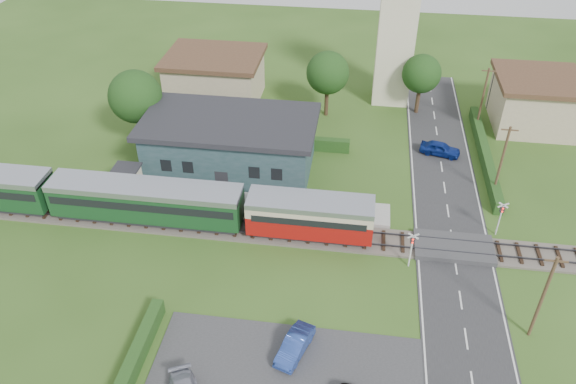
# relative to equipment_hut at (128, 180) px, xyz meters

# --- Properties ---
(ground) EXTENTS (120.00, 120.00, 0.00)m
(ground) POSITION_rel_equipment_hut_xyz_m (18.00, -5.20, -1.75)
(ground) COLOR #2D4C19
(railway_track) EXTENTS (76.00, 3.20, 0.49)m
(railway_track) POSITION_rel_equipment_hut_xyz_m (18.00, -3.20, -1.64)
(railway_track) COLOR #4C443D
(railway_track) RESTS_ON ground
(road) EXTENTS (6.00, 70.00, 0.05)m
(road) POSITION_rel_equipment_hut_xyz_m (28.00, -5.20, -1.72)
(road) COLOR #28282B
(road) RESTS_ON ground
(car_park) EXTENTS (17.00, 9.00, 0.08)m
(car_park) POSITION_rel_equipment_hut_xyz_m (16.50, -17.20, -1.71)
(car_park) COLOR #333335
(car_park) RESTS_ON ground
(crossing_deck) EXTENTS (6.20, 3.40, 0.45)m
(crossing_deck) POSITION_rel_equipment_hut_xyz_m (28.00, -3.20, -1.52)
(crossing_deck) COLOR #333335
(crossing_deck) RESTS_ON ground
(platform) EXTENTS (30.00, 3.00, 0.45)m
(platform) POSITION_rel_equipment_hut_xyz_m (8.00, 0.00, -1.52)
(platform) COLOR gray
(platform) RESTS_ON ground
(equipment_hut) EXTENTS (2.30, 2.30, 2.55)m
(equipment_hut) POSITION_rel_equipment_hut_xyz_m (0.00, 0.00, 0.00)
(equipment_hut) COLOR beige
(equipment_hut) RESTS_ON platform
(station_building) EXTENTS (16.00, 9.00, 5.30)m
(station_building) POSITION_rel_equipment_hut_xyz_m (8.00, 5.79, 0.95)
(station_building) COLOR #213D3E
(station_building) RESTS_ON ground
(train) EXTENTS (43.20, 2.90, 3.40)m
(train) POSITION_rel_equipment_hut_xyz_m (-0.28, -3.20, 0.43)
(train) COLOR #232328
(train) RESTS_ON ground
(church_tower) EXTENTS (6.00, 6.00, 17.60)m
(church_tower) POSITION_rel_equipment_hut_xyz_m (23.00, 22.80, 8.48)
(church_tower) COLOR beige
(church_tower) RESTS_ON ground
(house_west) EXTENTS (10.80, 8.80, 5.50)m
(house_west) POSITION_rel_equipment_hut_xyz_m (3.00, 19.80, 1.04)
(house_west) COLOR tan
(house_west) RESTS_ON ground
(house_east) EXTENTS (8.80, 8.80, 5.50)m
(house_east) POSITION_rel_equipment_hut_xyz_m (38.00, 18.80, 1.05)
(house_east) COLOR tan
(house_east) RESTS_ON ground
(hedge_carpark) EXTENTS (0.80, 9.00, 1.20)m
(hedge_carpark) POSITION_rel_equipment_hut_xyz_m (7.00, -17.20, -1.15)
(hedge_carpark) COLOR #193814
(hedge_carpark) RESTS_ON ground
(hedge_roadside) EXTENTS (0.80, 18.00, 1.20)m
(hedge_roadside) POSITION_rel_equipment_hut_xyz_m (32.20, 10.80, -1.15)
(hedge_roadside) COLOR #193814
(hedge_roadside) RESTS_ON ground
(hedge_station) EXTENTS (22.00, 0.80, 1.30)m
(hedge_station) POSITION_rel_equipment_hut_xyz_m (8.00, 10.30, -1.10)
(hedge_station) COLOR #193814
(hedge_station) RESTS_ON ground
(tree_a) EXTENTS (5.20, 5.20, 8.00)m
(tree_a) POSITION_rel_equipment_hut_xyz_m (-2.00, 8.80, 3.63)
(tree_a) COLOR #332316
(tree_a) RESTS_ON ground
(tree_b) EXTENTS (4.60, 4.60, 7.34)m
(tree_b) POSITION_rel_equipment_hut_xyz_m (16.00, 17.80, 3.27)
(tree_b) COLOR #332316
(tree_b) RESTS_ON ground
(tree_c) EXTENTS (4.20, 4.20, 6.78)m
(tree_c) POSITION_rel_equipment_hut_xyz_m (26.00, 19.80, 2.91)
(tree_c) COLOR #332316
(tree_c) RESTS_ON ground
(utility_pole_b) EXTENTS (1.40, 0.22, 7.00)m
(utility_pole_b) POSITION_rel_equipment_hut_xyz_m (32.20, -11.20, 1.88)
(utility_pole_b) COLOR #473321
(utility_pole_b) RESTS_ON ground
(utility_pole_c) EXTENTS (1.40, 0.22, 7.00)m
(utility_pole_c) POSITION_rel_equipment_hut_xyz_m (32.20, 4.80, 1.88)
(utility_pole_c) COLOR #473321
(utility_pole_c) RESTS_ON ground
(utility_pole_d) EXTENTS (1.40, 0.22, 7.00)m
(utility_pole_d) POSITION_rel_equipment_hut_xyz_m (32.20, 16.80, 1.88)
(utility_pole_d) COLOR #473321
(utility_pole_d) RESTS_ON ground
(crossing_signal_near) EXTENTS (0.84, 0.28, 3.28)m
(crossing_signal_near) POSITION_rel_equipment_hut_xyz_m (24.40, -5.61, 0.39)
(crossing_signal_near) COLOR silver
(crossing_signal_near) RESTS_ON ground
(crossing_signal_far) EXTENTS (0.84, 0.28, 3.28)m
(crossing_signal_far) POSITION_rel_equipment_hut_xyz_m (31.60, -0.81, 0.39)
(crossing_signal_far) COLOR silver
(crossing_signal_far) RESTS_ON ground
(streetlamp_west) EXTENTS (0.30, 0.30, 5.15)m
(streetlamp_west) POSITION_rel_equipment_hut_xyz_m (-4.00, 14.80, 1.29)
(streetlamp_west) COLOR #3F3F47
(streetlamp_west) RESTS_ON ground
(streetlamp_east) EXTENTS (0.30, 0.30, 5.15)m
(streetlamp_east) POSITION_rel_equipment_hut_xyz_m (34.00, 21.80, 1.29)
(streetlamp_east) COLOR #3F3F47
(streetlamp_east) RESTS_ON ground
(car_on_road) EXTENTS (4.18, 2.45, 1.33)m
(car_on_road) POSITION_rel_equipment_hut_xyz_m (27.93, 11.05, -1.03)
(car_on_road) COLOR navy
(car_on_road) RESTS_ON road
(car_park_blue) EXTENTS (2.43, 4.00, 1.24)m
(car_park_blue) POSITION_rel_equipment_hut_xyz_m (16.83, -14.88, -1.05)
(car_park_blue) COLOR navy
(car_park_blue) RESTS_ON car_park
(pedestrian_near) EXTENTS (0.79, 0.59, 1.95)m
(pedestrian_near) POSITION_rel_equipment_hut_xyz_m (13.81, -0.62, -0.32)
(pedestrian_near) COLOR gray
(pedestrian_near) RESTS_ON platform
(pedestrian_far) EXTENTS (0.84, 0.97, 1.73)m
(pedestrian_far) POSITION_rel_equipment_hut_xyz_m (3.73, -0.54, -0.43)
(pedestrian_far) COLOR gray
(pedestrian_far) RESTS_ON platform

